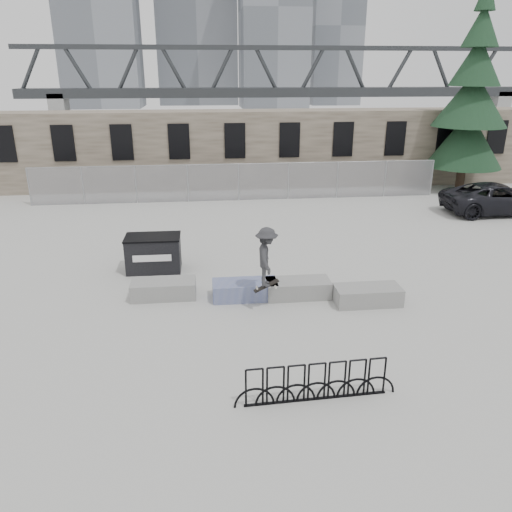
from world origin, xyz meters
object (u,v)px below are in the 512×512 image
Objects in this scene: spruce_tree at (471,105)px; suv at (498,198)px; planter_offset at (368,295)px; planter_center_left at (245,289)px; dumpster at (154,253)px; skateboarder at (267,257)px; planter_far_left at (164,288)px; planter_center_right at (298,288)px; bike_rack at (317,382)px.

suv is at bearing -98.00° from spruce_tree.
planter_center_left is at bearing 167.72° from planter_offset.
dumpster reaches higher than planter_center_left.
skateboarder is (-3.12, 0.03, 1.34)m from planter_offset.
planter_far_left is at bearing -141.08° from spruce_tree.
planter_center_right is 1.00× the size of planter_offset.
dumpster is at bearing 101.60° from planter_far_left.
dumpster is (-4.69, 2.75, 0.35)m from planter_center_right.
planter_far_left is 1.00× the size of planter_center_left.
suv reaches higher than dumpster.
planter_center_left is at bearing 177.83° from planter_center_right.
planter_center_left and planter_center_right have the same top height.
skateboarder is at bearing 96.33° from bike_rack.
skateboarder is (0.57, -0.77, 1.34)m from planter_center_left.
planter_far_left is 1.00× the size of planter_offset.
spruce_tree reaches higher than skateboarder.
dumpster is 0.17× the size of spruce_tree.
planter_offset is at bearing 133.69° from suv.
planter_offset is at bearing -10.37° from planter_far_left.
spruce_tree is 20.12m from skateboarder.
planter_offset is 3.39m from skateboarder.
planter_center_right is 0.56× the size of bike_rack.
bike_rack is at bearing 138.13° from suv.
planter_far_left is 1.03× the size of dumpster.
planter_center_right is at bearing 83.58° from bike_rack.
skateboarder reaches higher than suv.
spruce_tree is at bearing 38.92° from planter_far_left.
planter_offset is 0.17× the size of spruce_tree.
planter_center_right is 0.37× the size of suv.
planter_center_left is 0.37× the size of suv.
planter_offset is (6.22, -1.14, 0.00)m from planter_far_left.
planter_far_left is at bearing 116.99° from suv.
bike_rack is at bearing -119.97° from planter_offset.
bike_rack is (-2.61, -4.53, 0.15)m from planter_offset.
dumpster is (-3.02, 2.68, 0.35)m from planter_center_left.
bike_rack is (4.09, -8.01, -0.20)m from dumpster.
spruce_tree is (17.11, 11.08, 4.25)m from dumpster.
spruce_tree is at bearing -38.99° from skateboarder.
spruce_tree reaches higher than dumpster.
planter_far_left and planter_center_right have the same top height.
planter_center_right is at bearing 159.88° from planter_offset.
skateboarder reaches higher than bike_rack.
planter_center_left is at bearing 101.43° from bike_rack.
planter_far_left is 1.00× the size of planter_center_right.
planter_center_right is 14.54m from suv.
suv is at bearing 20.26° from dumpster.
suv is 2.76× the size of skateboarder.
bike_rack reaches higher than planter_center_left.
planter_center_left is 1.00× the size of planter_center_right.
bike_rack reaches higher than planter_far_left.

